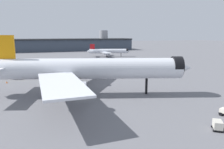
{
  "coord_description": "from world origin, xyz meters",
  "views": [
    {
      "loc": [
        -11.78,
        -57.69,
        17.6
      ],
      "look_at": [
        8.98,
        0.14,
        5.96
      ],
      "focal_mm": 34.45,
      "sensor_mm": 36.0,
      "label": 1
    }
  ],
  "objects_px": {
    "airliner_near_gate": "(85,69)",
    "airliner_far_taxiway": "(108,51)",
    "baggage_cart_trailing": "(218,125)",
    "service_truck_front": "(18,75)",
    "traffic_cone_near_nose": "(7,82)"
  },
  "relations": [
    {
      "from": "traffic_cone_near_nose",
      "to": "airliner_near_gate",
      "type": "bearing_deg",
      "value": -45.78
    },
    {
      "from": "airliner_near_gate",
      "to": "service_truck_front",
      "type": "distance_m",
      "value": 38.13
    },
    {
      "from": "traffic_cone_near_nose",
      "to": "service_truck_front",
      "type": "bearing_deg",
      "value": 65.2
    },
    {
      "from": "airliner_far_taxiway",
      "to": "traffic_cone_near_nose",
      "type": "relative_size",
      "value": 45.78
    },
    {
      "from": "airliner_far_taxiway",
      "to": "service_truck_front",
      "type": "xyz_separation_m",
      "value": [
        -60.82,
        -66.64,
        -2.77
      ]
    },
    {
      "from": "airliner_far_taxiway",
      "to": "traffic_cone_near_nose",
      "type": "height_order",
      "value": "airliner_far_taxiway"
    },
    {
      "from": "airliner_near_gate",
      "to": "airliner_far_taxiway",
      "type": "height_order",
      "value": "airliner_near_gate"
    },
    {
      "from": "service_truck_front",
      "to": "baggage_cart_trailing",
      "type": "relative_size",
      "value": 2.06
    },
    {
      "from": "airliner_near_gate",
      "to": "baggage_cart_trailing",
      "type": "distance_m",
      "value": 36.93
    },
    {
      "from": "airliner_near_gate",
      "to": "baggage_cart_trailing",
      "type": "bearing_deg",
      "value": -43.23
    },
    {
      "from": "airliner_near_gate",
      "to": "service_truck_front",
      "type": "relative_size",
      "value": 10.31
    },
    {
      "from": "baggage_cart_trailing",
      "to": "airliner_near_gate",
      "type": "bearing_deg",
      "value": -115.35
    },
    {
      "from": "baggage_cart_trailing",
      "to": "traffic_cone_near_nose",
      "type": "height_order",
      "value": "baggage_cart_trailing"
    },
    {
      "from": "baggage_cart_trailing",
      "to": "service_truck_front",
      "type": "bearing_deg",
      "value": -113.87
    },
    {
      "from": "airliner_near_gate",
      "to": "baggage_cart_trailing",
      "type": "relative_size",
      "value": 21.28
    }
  ]
}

